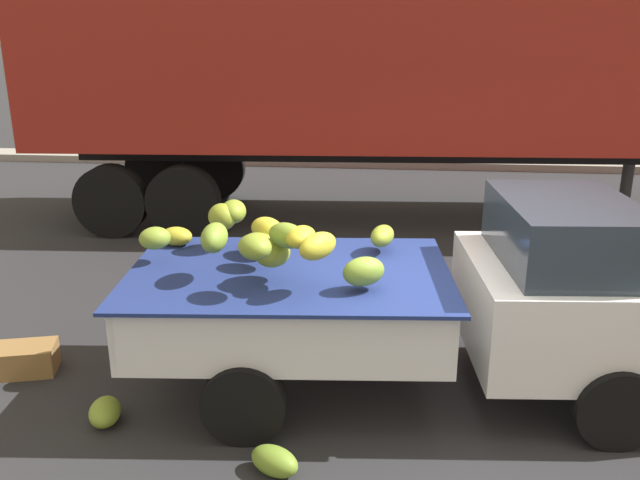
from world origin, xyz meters
TOP-DOWN VIEW (x-y plane):
  - ground at (0.00, 0.00)m, footprint 220.00×220.00m
  - curb_strip at (0.00, 9.98)m, footprint 80.00×0.80m
  - pickup_truck at (0.39, 0.32)m, footprint 4.81×2.12m
  - semi_trailer at (-0.15, 5.73)m, footprint 12.12×3.24m
  - fallen_banana_bunch_near_tailgate at (-2.80, -0.54)m, footprint 0.32×0.41m
  - fallen_banana_bunch_by_wheel at (-1.36, -1.02)m, footprint 0.44×0.37m
  - produce_crate at (-3.85, 0.19)m, footprint 0.60×0.48m

SIDE VIEW (x-z plane):
  - ground at x=0.00m, z-range 0.00..0.00m
  - curb_strip at x=0.00m, z-range 0.00..0.16m
  - fallen_banana_bunch_by_wheel at x=-1.36m, z-range 0.00..0.20m
  - fallen_banana_bunch_near_tailgate at x=-2.80m, z-range 0.00..0.20m
  - produce_crate at x=-3.85m, z-range 0.00..0.26m
  - pickup_truck at x=0.39m, z-range 0.04..1.74m
  - semi_trailer at x=-0.15m, z-range 0.57..4.52m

